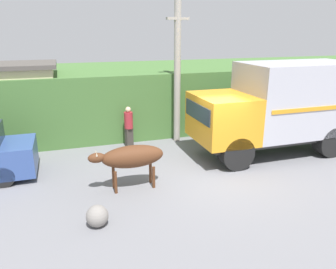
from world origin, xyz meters
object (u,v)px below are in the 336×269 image
(cargo_truck, at_px, (282,105))
(brown_cow, at_px, (131,157))
(roadside_rock, at_px, (97,216))
(pedestrian_on_hill, at_px, (129,125))
(utility_pole, at_px, (177,72))

(cargo_truck, xyz_separation_m, brown_cow, (-6.03, -1.25, -0.87))
(brown_cow, relative_size, roadside_rock, 4.09)
(cargo_truck, xyz_separation_m, roadside_rock, (-7.25, -2.97, -1.59))
(brown_cow, relative_size, pedestrian_on_hill, 1.34)
(cargo_truck, bearing_deg, utility_pole, 142.83)
(cargo_truck, distance_m, roadside_rock, 7.99)
(pedestrian_on_hill, bearing_deg, cargo_truck, 136.81)
(cargo_truck, distance_m, pedestrian_on_hill, 5.97)
(brown_cow, bearing_deg, cargo_truck, 2.98)
(cargo_truck, height_order, roadside_rock, cargo_truck)
(cargo_truck, height_order, brown_cow, cargo_truck)
(cargo_truck, bearing_deg, pedestrian_on_hill, 156.22)
(cargo_truck, relative_size, utility_pole, 1.12)
(brown_cow, height_order, pedestrian_on_hill, pedestrian_on_hill)
(brown_cow, distance_m, utility_pole, 5.08)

